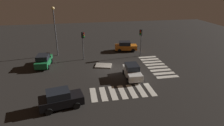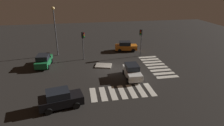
# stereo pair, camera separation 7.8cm
# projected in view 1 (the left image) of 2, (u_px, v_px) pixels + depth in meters

# --- Properties ---
(ground_plane) EXTENTS (80.00, 80.00, 0.00)m
(ground_plane) POSITION_uv_depth(u_px,v_px,m) (112.00, 69.00, 29.17)
(ground_plane) COLOR black
(traffic_island) EXTENTS (2.90, 2.48, 0.18)m
(traffic_island) POSITION_uv_depth(u_px,v_px,m) (103.00, 66.00, 30.21)
(traffic_island) COLOR gray
(traffic_island) RESTS_ON ground
(car_green) EXTENTS (2.36, 4.54, 1.92)m
(car_green) POSITION_uv_depth(u_px,v_px,m) (44.00, 61.00, 29.90)
(car_green) COLOR #196B38
(car_green) RESTS_ON ground
(car_black) EXTENTS (4.71, 2.75, 1.95)m
(car_black) POSITION_uv_depth(u_px,v_px,m) (61.00, 99.00, 19.76)
(car_black) COLOR black
(car_black) RESTS_ON ground
(car_orange) EXTENTS (4.40, 2.48, 1.84)m
(car_orange) POSITION_uv_depth(u_px,v_px,m) (126.00, 46.00, 37.07)
(car_orange) COLOR orange
(car_orange) RESTS_ON ground
(car_white) EXTENTS (2.13, 4.35, 1.87)m
(car_white) POSITION_uv_depth(u_px,v_px,m) (132.00, 71.00, 26.17)
(car_white) COLOR silver
(car_white) RESTS_ON ground
(traffic_light_north) EXTENTS (0.53, 0.54, 4.79)m
(traffic_light_north) POSITION_uv_depth(u_px,v_px,m) (141.00, 36.00, 33.21)
(traffic_light_north) COLOR #47474C
(traffic_light_north) RESTS_ON ground
(traffic_light_west) EXTENTS (0.54, 0.53, 4.77)m
(traffic_light_west) POSITION_uv_depth(u_px,v_px,m) (83.00, 39.00, 31.54)
(traffic_light_west) COLOR #47474C
(traffic_light_west) RESTS_ON ground
(street_lamp) EXTENTS (0.56, 0.56, 8.54)m
(street_lamp) POSITION_uv_depth(u_px,v_px,m) (54.00, 24.00, 32.82)
(street_lamp) COLOR #47474C
(street_lamp) RESTS_ON ground
(crosswalk_near) EXTENTS (7.60, 3.20, 0.02)m
(crosswalk_near) POSITION_uv_depth(u_px,v_px,m) (122.00, 92.00, 22.89)
(crosswalk_near) COLOR silver
(crosswalk_near) RESTS_ON ground
(crosswalk_side) EXTENTS (3.20, 8.75, 0.02)m
(crosswalk_side) POSITION_uv_depth(u_px,v_px,m) (156.00, 66.00, 30.36)
(crosswalk_side) COLOR silver
(crosswalk_side) RESTS_ON ground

